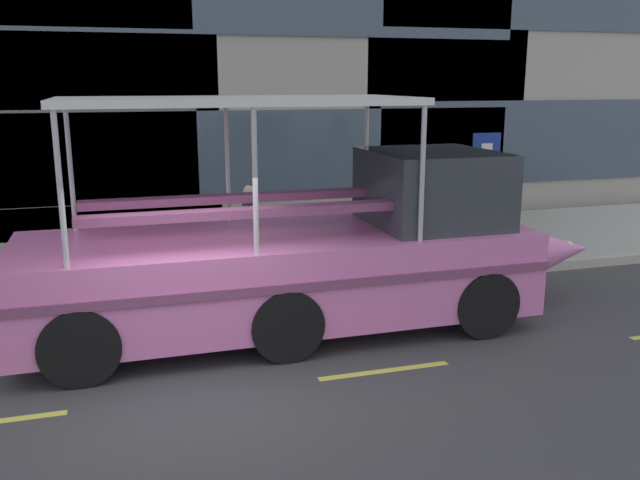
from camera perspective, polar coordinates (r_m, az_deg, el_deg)
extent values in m
plane|color=#3D3D3F|center=(8.84, -10.46, -11.65)|extent=(120.00, 120.00, 0.00)
cube|color=#A8A59E|center=(14.08, -13.12, -1.88)|extent=(32.00, 4.80, 0.18)
cube|color=#B2ADA3|center=(11.69, -12.25, -4.96)|extent=(32.00, 0.18, 0.18)
cube|color=#DBD64C|center=(9.02, 5.46, -10.92)|extent=(1.80, 0.12, 0.01)
cube|color=#3D4C5B|center=(16.81, -5.00, 7.24)|extent=(13.51, 0.06, 2.13)
cube|color=#3D4C5B|center=(19.65, 16.59, 7.94)|extent=(8.36, 0.06, 2.25)
cylinder|color=gray|center=(11.95, -6.33, -0.20)|extent=(10.95, 0.07, 0.07)
cylinder|color=gray|center=(12.04, -6.28, -1.91)|extent=(10.95, 0.06, 0.06)
cylinder|color=gray|center=(11.97, -23.75, -3.09)|extent=(0.09, 0.09, 0.74)
cylinder|color=gray|center=(11.87, -14.98, -2.53)|extent=(0.09, 0.09, 0.74)
cylinder|color=gray|center=(12.04, -6.28, -1.91)|extent=(0.09, 0.09, 0.74)
cylinder|color=gray|center=(12.49, 1.97, -1.28)|extent=(0.09, 0.09, 0.74)
cylinder|color=gray|center=(13.18, 9.51, -0.69)|extent=(0.09, 0.09, 0.74)
cylinder|color=gray|center=(14.07, 16.19, -0.15)|extent=(0.09, 0.09, 0.74)
cylinder|color=#4C4F54|center=(13.95, 13.53, 3.57)|extent=(0.08, 0.08, 2.49)
cube|color=navy|center=(13.79, 13.84, 7.19)|extent=(0.60, 0.04, 0.76)
cube|color=white|center=(13.78, 13.88, 7.18)|extent=(0.24, 0.01, 0.36)
cube|color=pink|center=(10.09, -3.39, -2.83)|extent=(7.49, 2.46, 1.24)
cone|color=pink|center=(11.98, 18.48, -0.92)|extent=(1.69, 1.17, 1.17)
cylinder|color=pink|center=(9.96, -24.91, -4.31)|extent=(0.37, 1.17, 1.17)
cube|color=#783F64|center=(8.89, -1.52, -4.02)|extent=(7.49, 0.04, 0.12)
sphere|color=white|center=(12.21, 20.12, -0.54)|extent=(0.22, 0.22, 0.22)
cube|color=#33383D|center=(10.65, 9.40, 4.39)|extent=(1.87, 2.07, 1.13)
cube|color=silver|center=(9.59, -6.94, 11.58)|extent=(4.87, 2.26, 0.10)
cylinder|color=#B2B2B7|center=(11.32, 3.92, 6.92)|extent=(0.07, 0.07, 1.86)
cylinder|color=#B2B2B7|center=(9.34, 8.63, 5.45)|extent=(0.07, 0.07, 1.86)
cylinder|color=#B2B2B7|center=(10.72, -7.81, 6.47)|extent=(0.07, 0.07, 1.86)
cylinder|color=#B2B2B7|center=(8.61, -5.49, 4.88)|extent=(0.07, 0.07, 1.86)
cylinder|color=#B2B2B7|center=(10.61, -20.31, 5.70)|extent=(0.07, 0.07, 1.86)
cylinder|color=#B2B2B7|center=(8.47, -21.06, 3.91)|extent=(0.07, 0.07, 1.86)
cube|color=#783F64|center=(10.31, -7.29, 3.52)|extent=(4.48, 0.28, 0.12)
cube|color=#783F64|center=(9.17, -6.04, 2.33)|extent=(4.48, 0.28, 0.12)
cylinder|color=black|center=(12.14, 8.37, -2.10)|extent=(1.00, 0.28, 1.00)
cylinder|color=black|center=(10.23, 13.75, -5.29)|extent=(1.00, 0.28, 1.00)
cylinder|color=black|center=(11.23, -5.65, -3.29)|extent=(1.00, 0.28, 1.00)
cylinder|color=black|center=(9.13, -2.84, -7.19)|extent=(1.00, 0.28, 1.00)
cylinder|color=black|center=(11.05, -19.14, -4.25)|extent=(1.00, 0.28, 1.00)
cylinder|color=black|center=(8.92, -19.60, -8.50)|extent=(1.00, 0.28, 1.00)
cylinder|color=#1E2338|center=(14.57, 7.82, 0.92)|extent=(0.11, 0.11, 0.84)
cylinder|color=#1E2338|center=(14.44, 7.45, 0.81)|extent=(0.11, 0.11, 0.84)
cube|color=maroon|center=(14.37, 7.72, 3.66)|extent=(0.36, 0.32, 0.59)
cylinder|color=maroon|center=(14.54, 8.18, 3.64)|extent=(0.07, 0.07, 0.53)
cylinder|color=maroon|center=(14.20, 7.25, 3.44)|extent=(0.07, 0.07, 0.53)
sphere|color=#936B4C|center=(14.30, 7.78, 5.37)|extent=(0.23, 0.23, 0.23)
cylinder|color=#1E2338|center=(12.91, -5.80, -0.70)|extent=(0.10, 0.10, 0.81)
cylinder|color=#1E2338|center=(12.76, -6.02, -0.87)|extent=(0.10, 0.10, 0.81)
cube|color=#38383D|center=(12.69, -5.99, 2.24)|extent=(0.30, 0.35, 0.57)
cylinder|color=#38383D|center=(12.88, -5.71, 2.28)|extent=(0.07, 0.07, 0.52)
cylinder|color=#38383D|center=(12.51, -6.27, 1.94)|extent=(0.07, 0.07, 0.52)
sphere|color=beige|center=(12.61, -6.03, 4.11)|extent=(0.22, 0.22, 0.22)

